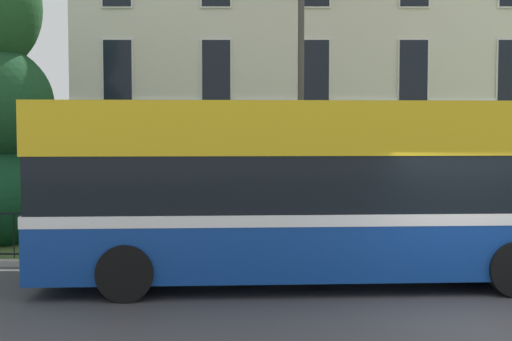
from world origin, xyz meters
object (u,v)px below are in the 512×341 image
litter_bin (68,226)px  single_decker_bus (318,189)px  street_lamp_post (304,85)px  georgian_townhouse (307,40)px

litter_bin → single_decker_bus: bearing=-26.6°
street_lamp_post → litter_bin: (-5.28, -0.14, -3.14)m
georgian_townhouse → street_lamp_post: 11.41m
georgian_townhouse → litter_bin: size_ratio=13.44×
single_decker_bus → litter_bin: 6.09m
georgian_townhouse → litter_bin: (-6.11, -11.27, -5.48)m
georgian_townhouse → street_lamp_post: bearing=-94.3°
georgian_townhouse → litter_bin: bearing=-118.5°
georgian_townhouse → litter_bin: 13.94m
single_decker_bus → litter_bin: size_ratio=8.81×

